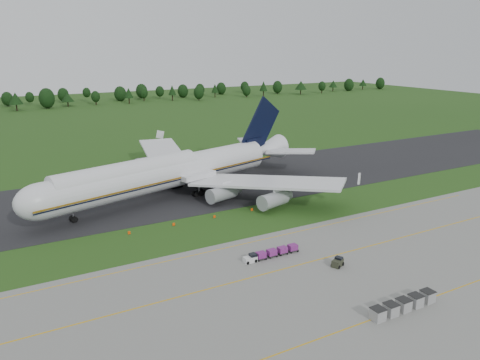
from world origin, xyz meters
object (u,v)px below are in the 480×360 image
aircraft (171,171)px  baggage_train (270,253)px  utility_cart (338,263)px  edge_markers (195,221)px  uld_row (403,305)px

aircraft → baggage_train: size_ratio=7.20×
utility_cart → edge_markers: 32.92m
aircraft → baggage_train: (2.52, -40.89, -5.47)m
baggage_train → uld_row: bearing=-73.5°
edge_markers → uld_row: bearing=-75.7°
aircraft → uld_row: 65.09m
aircraft → baggage_train: 41.33m
uld_row → utility_cart: bearing=86.3°
baggage_train → edge_markers: size_ratio=0.38×
edge_markers → utility_cart: bearing=-67.6°
utility_cart → uld_row: size_ratio=0.22×
aircraft → baggage_train: bearing=-86.5°
baggage_train → utility_cart: (7.86, -8.37, -0.12)m
aircraft → utility_cart: bearing=-78.1°
aircraft → edge_markers: size_ratio=2.75×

